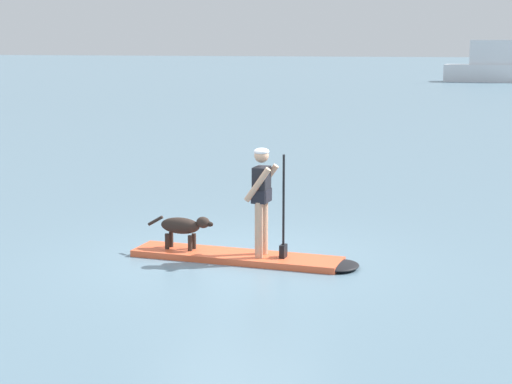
{
  "coord_description": "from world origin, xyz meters",
  "views": [
    {
      "loc": [
        4.14,
        -11.97,
        3.31
      ],
      "look_at": [
        0.0,
        1.0,
        0.9
      ],
      "focal_mm": 59.08,
      "sensor_mm": 36.0,
      "label": 1
    }
  ],
  "objects_px": {
    "paddleboard": "(250,258)",
    "person_paddler": "(263,193)",
    "moored_boat_far_port": "(505,66)",
    "dog": "(183,227)"
  },
  "relations": [
    {
      "from": "person_paddler",
      "to": "dog",
      "type": "height_order",
      "value": "person_paddler"
    },
    {
      "from": "paddleboard",
      "to": "dog",
      "type": "relative_size",
      "value": 3.2
    },
    {
      "from": "paddleboard",
      "to": "moored_boat_far_port",
      "type": "height_order",
      "value": "moored_boat_far_port"
    },
    {
      "from": "paddleboard",
      "to": "person_paddler",
      "type": "xyz_separation_m",
      "value": [
        0.2,
        -0.0,
        1.02
      ]
    },
    {
      "from": "paddleboard",
      "to": "dog",
      "type": "height_order",
      "value": "dog"
    },
    {
      "from": "paddleboard",
      "to": "person_paddler",
      "type": "relative_size",
      "value": 2.16
    },
    {
      "from": "paddleboard",
      "to": "moored_boat_far_port",
      "type": "xyz_separation_m",
      "value": [
        2.13,
        64.28,
        1.3
      ]
    },
    {
      "from": "person_paddler",
      "to": "moored_boat_far_port",
      "type": "distance_m",
      "value": 64.31
    },
    {
      "from": "person_paddler",
      "to": "moored_boat_far_port",
      "type": "relative_size",
      "value": 0.15
    },
    {
      "from": "paddleboard",
      "to": "person_paddler",
      "type": "distance_m",
      "value": 1.04
    }
  ]
}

